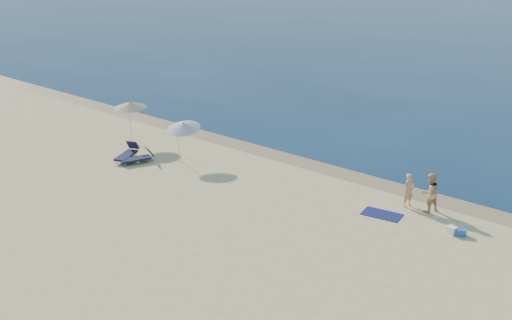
{
  "coord_description": "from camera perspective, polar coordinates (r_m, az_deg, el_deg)",
  "views": [
    {
      "loc": [
        15.75,
        -7.15,
        12.35
      ],
      "look_at": [
        -3.01,
        16.0,
        1.0
      ],
      "focal_mm": 45.0,
      "sensor_mm": 36.0,
      "label": 1
    }
  ],
  "objects": [
    {
      "name": "umbrella_far",
      "position": [
        37.62,
        -11.14,
        4.83
      ],
      "size": [
        2.41,
        2.42,
        2.5
      ],
      "rotation": [
        0.0,
        0.0,
        0.34
      ],
      "color": "silver",
      "rests_on": "ground"
    },
    {
      "name": "person_right",
      "position": [
        29.43,
        15.19,
        -2.81
      ],
      "size": [
        1.0,
        1.09,
        1.8
      ],
      "primitive_type": "imported",
      "rotation": [
        0.0,
        0.0,
        -2.04
      ],
      "color": "tan",
      "rests_on": "ground"
    },
    {
      "name": "umbrella_near",
      "position": [
        34.13,
        -6.47,
        3.04
      ],
      "size": [
        2.18,
        2.2,
        2.35
      ],
      "rotation": [
        0.0,
        0.0,
        0.25
      ],
      "color": "silver",
      "rests_on": "ground"
    },
    {
      "name": "lounger_right",
      "position": [
        34.8,
        -10.43,
        0.21
      ],
      "size": [
        1.25,
        1.86,
        0.78
      ],
      "rotation": [
        0.0,
        0.0,
        -0.42
      ],
      "color": "#121A33",
      "rests_on": "ground"
    },
    {
      "name": "lounger_left",
      "position": [
        35.46,
        -11.37,
        0.56
      ],
      "size": [
        1.27,
        1.97,
        0.83
      ],
      "rotation": [
        0.0,
        0.0,
        0.38
      ],
      "color": "#141839",
      "rests_on": "ground"
    },
    {
      "name": "beach_towel",
      "position": [
        28.98,
        11.12,
        -4.76
      ],
      "size": [
        1.83,
        1.19,
        0.03
      ],
      "primitive_type": "cube",
      "rotation": [
        0.0,
        0.0,
        0.15
      ],
      "color": "#0E134A",
      "rests_on": "ground"
    },
    {
      "name": "person_left",
      "position": [
        29.7,
        13.44,
        -2.65
      ],
      "size": [
        0.54,
        0.67,
        1.58
      ],
      "primitive_type": "imported",
      "rotation": [
        0.0,
        0.0,
        1.26
      ],
      "color": "tan",
      "rests_on": "ground"
    },
    {
      "name": "wet_sand_strip",
      "position": [
        33.24,
        7.75,
        -1.15
      ],
      "size": [
        240.0,
        1.6,
        0.0
      ],
      "primitive_type": "cube",
      "color": "#847254",
      "rests_on": "ground"
    },
    {
      "name": "white_bag",
      "position": [
        27.95,
        16.99,
        -5.99
      ],
      "size": [
        0.44,
        0.4,
        0.32
      ],
      "primitive_type": "cube",
      "rotation": [
        0.0,
        0.0,
        -0.25
      ],
      "color": "white",
      "rests_on": "ground"
    },
    {
      "name": "blue_cooler",
      "position": [
        27.92,
        17.79,
        -6.15
      ],
      "size": [
        0.48,
        0.4,
        0.29
      ],
      "primitive_type": "cube",
      "rotation": [
        0.0,
        0.0,
        0.31
      ],
      "color": "#1F62AA",
      "rests_on": "ground"
    }
  ]
}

